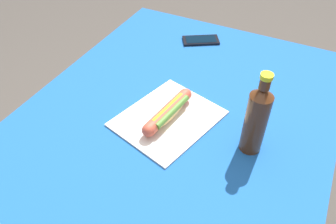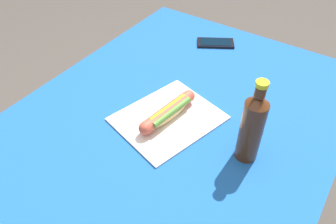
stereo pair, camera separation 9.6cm
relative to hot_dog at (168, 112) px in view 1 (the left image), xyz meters
The scene contains 5 objects.
dining_table 0.15m from the hot_dog, 127.53° to the left, with size 1.25×0.94×0.73m.
paper_wrapper 0.03m from the hot_dog, 98.35° to the right, with size 0.30×0.25×0.01m, color silver.
hot_dog is the anchor object (origin of this frame).
cell_phone 0.48m from the hot_dog, 169.57° to the right, with size 0.14×0.16×0.01m.
soda_bottle 0.27m from the hot_dog, 90.14° to the left, with size 0.06×0.06×0.26m.
Camera 1 is at (0.68, 0.32, 1.45)m, focal length 35.83 mm.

